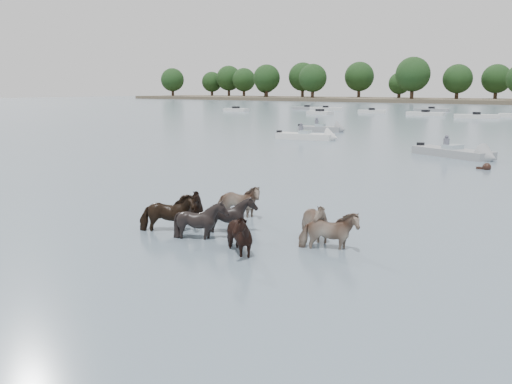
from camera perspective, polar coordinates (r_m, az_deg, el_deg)
The scene contains 8 objects.
ground at distance 15.59m, azimuth -12.53°, elevation -4.95°, with size 400.00×400.00×0.00m, color #4D5F6F.
shoreline at distance 179.42m, azimuth 9.00°, elevation 9.50°, with size 160.00×30.00×1.00m, color #4C4233.
pony_herd at distance 15.75m, azimuth -2.37°, elevation -2.95°, with size 6.81×4.77×1.42m.
swimming_pony at distance 30.73m, azimuth 22.74°, elevation 2.36°, with size 0.72×0.44×0.44m.
motorboat_a at distance 45.02m, azimuth 6.02°, elevation 5.73°, with size 5.31×2.50×1.92m.
motorboat_b at distance 35.28m, azimuth 20.68°, elevation 3.70°, with size 5.73×3.63×1.92m.
motorboat_f at distance 53.45m, azimuth 7.41°, elevation 6.49°, with size 4.74×2.68×1.92m.
treeline at distance 180.53m, azimuth 8.17°, elevation 11.60°, with size 148.82×24.30×12.57m.
Camera 1 is at (11.31, -9.90, 4.16)m, focal length 38.54 mm.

